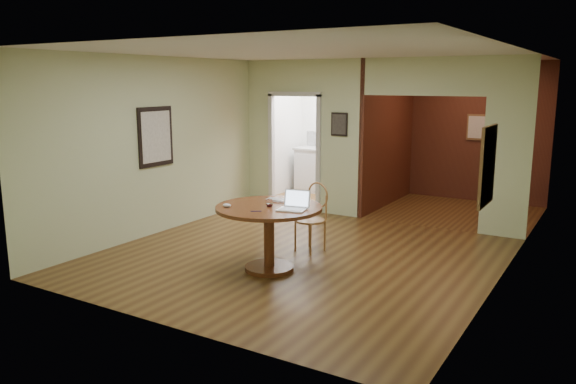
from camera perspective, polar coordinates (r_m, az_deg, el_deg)
The scene contains 11 objects.
floor at distance 7.58m, azimuth 0.88°, elevation -6.67°, with size 5.00×5.00×0.00m, color #4B2E15.
room_shell at distance 10.25m, azimuth 7.39°, elevation 5.29°, with size 5.20×7.50×5.00m.
dining_table at distance 6.93m, azimuth -1.95°, elevation -3.16°, with size 1.31×1.31×0.82m.
chair at distance 7.78m, azimuth 2.57°, elevation -2.14°, with size 0.49×0.49×0.96m.
open_laptop at distance 6.69m, azimuth 0.64°, elevation -1.26°, with size 0.36×0.34×0.23m.
closed_laptop at distance 7.12m, azimuth -1.10°, elevation -0.90°, with size 0.33×0.21×0.03m, color silver.
mouse at distance 6.86m, azimuth -6.22°, elevation -1.36°, with size 0.11×0.06×0.05m, color white.
wine_glass at distance 6.84m, azimuth -1.90°, elevation -1.09°, with size 0.09×0.09×0.10m, color white, non-canonical shape.
pen at distance 6.61m, azimuth -3.27°, elevation -1.96°, with size 0.01×0.01×0.13m, color #0B1050.
kitchen_cabinet at distance 11.71m, azimuth 5.52°, elevation 2.04°, with size 2.06×0.60×0.94m.
grocery_bag at distance 11.51m, azimuth 6.80°, elevation 5.06°, with size 0.34×0.29×0.34m, color beige.
Camera 1 is at (3.62, -6.24, 2.32)m, focal length 35.00 mm.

